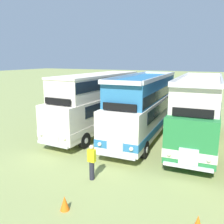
# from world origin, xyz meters

# --- Properties ---
(bus_first_in_row) EXTENTS (2.90, 10.48, 4.49)m
(bus_first_in_row) POSITION_xyz_m (-9.19, 0.09, 2.47)
(bus_first_in_row) COLOR silver
(bus_first_in_row) RESTS_ON ground
(bus_second_in_row) EXTENTS (2.98, 10.68, 4.52)m
(bus_second_in_row) POSITION_xyz_m (-5.52, 0.24, 2.36)
(bus_second_in_row) COLOR silver
(bus_second_in_row) RESTS_ON ground
(bus_third_in_row) EXTENTS (3.00, 10.04, 4.52)m
(bus_third_in_row) POSITION_xyz_m (-1.84, 0.18, 2.36)
(bus_third_in_row) COLOR #237538
(bus_third_in_row) RESTS_ON ground
(cone_near_end) EXTENTS (0.36, 0.36, 0.62)m
(cone_near_end) POSITION_xyz_m (-0.71, -8.51, 0.31)
(cone_near_end) COLOR orange
(cone_near_end) RESTS_ON ground
(cone_mid_row) EXTENTS (0.36, 0.36, 0.57)m
(cone_mid_row) POSITION_xyz_m (-5.38, -9.43, 0.29)
(cone_mid_row) COLOR orange
(cone_mid_row) RESTS_ON ground
(marshal_person) EXTENTS (0.36, 0.24, 1.73)m
(marshal_person) POSITION_xyz_m (-5.66, -6.92, 0.89)
(marshal_person) COLOR #23232D
(marshal_person) RESTS_ON ground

